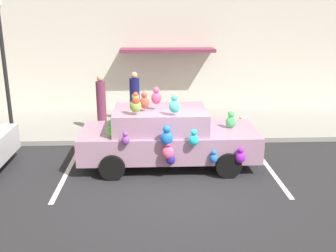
{
  "coord_description": "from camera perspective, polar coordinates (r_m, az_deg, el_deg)",
  "views": [
    {
      "loc": [
        -0.61,
        -8.35,
        4.03
      ],
      "look_at": [
        -0.17,
        1.97,
        0.9
      ],
      "focal_mm": 41.19,
      "sensor_mm": 36.0,
      "label": 1
    }
  ],
  "objects": [
    {
      "name": "pedestrian_walking_past",
      "position": [
        12.75,
        -9.83,
        3.03
      ],
      "size": [
        0.31,
        0.31,
        1.88
      ],
      "color": "#732F4D",
      "rests_on": "sidewalk"
    },
    {
      "name": "storefront_building",
      "position": [
        15.53,
        -0.21,
        13.77
      ],
      "size": [
        24.0,
        1.25,
        6.4
      ],
      "color": "beige",
      "rests_on": "ground"
    },
    {
      "name": "street_lamp_post",
      "position": [
        12.72,
        -23.18,
        9.45
      ],
      "size": [
        0.28,
        0.28,
        4.17
      ],
      "color": "black",
      "rests_on": "sidewalk"
    },
    {
      "name": "sidewalk",
      "position": [
        13.94,
        0.15,
        0.37
      ],
      "size": [
        24.0,
        4.0,
        0.15
      ],
      "primitive_type": "cube",
      "color": "gray",
      "rests_on": "ground"
    },
    {
      "name": "parking_stripe_front",
      "position": [
        10.64,
        14.66,
        -5.97
      ],
      "size": [
        0.12,
        3.6,
        0.01
      ],
      "primitive_type": "cube",
      "color": "silver",
      "rests_on": "ground"
    },
    {
      "name": "plush_covered_car",
      "position": [
        10.23,
        -0.19,
        -1.49
      ],
      "size": [
        4.64,
        2.18,
        2.15
      ],
      "color": "#A77D99",
      "rests_on": "ground"
    },
    {
      "name": "pedestrian_near_shopfront",
      "position": [
        13.63,
        -4.94,
        3.95
      ],
      "size": [
        0.35,
        0.35,
        1.82
      ],
      "color": "#171852",
      "rests_on": "sidewalk"
    },
    {
      "name": "teddy_bear_on_sidewalk",
      "position": [
        12.7,
        10.97,
        0.06
      ],
      "size": [
        0.31,
        0.26,
        0.6
      ],
      "color": "beige",
      "rests_on": "sidewalk"
    },
    {
      "name": "ground_plane",
      "position": [
        9.29,
        1.57,
        -8.85
      ],
      "size": [
        60.0,
        60.0,
        0.0
      ],
      "primitive_type": "plane",
      "color": "#262628"
    },
    {
      "name": "parking_stripe_rear",
      "position": [
        10.42,
        -14.61,
        -6.46
      ],
      "size": [
        0.12,
        3.6,
        0.01
      ],
      "primitive_type": "cube",
      "color": "silver",
      "rests_on": "ground"
    }
  ]
}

